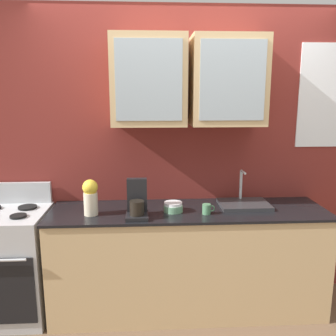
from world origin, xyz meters
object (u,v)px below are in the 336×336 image
stove_range (10,264)px  cup_near_sink (207,209)px  vase (90,196)px  coffee_maker (137,203)px  bowl_stack (173,207)px  sink_faucet (244,203)px

stove_range → cup_near_sink: stove_range is taller
stove_range → cup_near_sink: 1.66m
vase → coffee_maker: (0.36, -0.06, -0.04)m
stove_range → coffee_maker: coffee_maker is taller
bowl_stack → vase: vase is taller
bowl_stack → vase: 0.65m
cup_near_sink → coffee_maker: coffee_maker is taller
stove_range → bowl_stack: (1.33, -0.04, 0.47)m
stove_range → vase: (0.69, -0.08, 0.58)m
sink_faucet → coffee_maker: size_ratio=1.42×
stove_range → sink_faucet: (1.93, 0.07, 0.46)m
sink_faucet → bowl_stack: (-0.60, -0.11, 0.02)m
bowl_stack → cup_near_sink: bearing=-16.1°
coffee_maker → stove_range: bearing=172.3°
sink_faucet → coffee_maker: 0.91m
sink_faucet → bowl_stack: 0.61m
stove_range → coffee_maker: (1.04, -0.14, 0.54)m
sink_faucet → stove_range: bearing=-178.0°
vase → cup_near_sink: 0.91m
cup_near_sink → coffee_maker: bearing=-177.1°
vase → cup_near_sink: vase is taller
vase → coffee_maker: coffee_maker is taller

